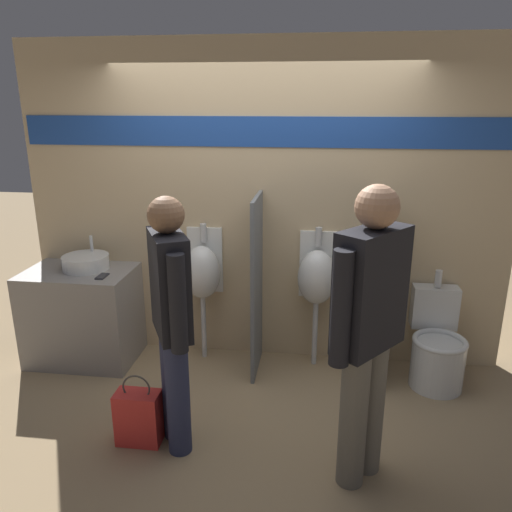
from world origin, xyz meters
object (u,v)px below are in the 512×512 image
at_px(cell_phone, 102,276).
at_px(shopping_bag, 139,417).
at_px(urinal_near_counter, 202,272).
at_px(toilet, 437,349).
at_px(person_in_vest, 368,327).
at_px(person_with_lanyard, 171,316).
at_px(urinal_far, 317,277).
at_px(sink_basin, 86,262).

bearing_deg(cell_phone, shopping_bag, -56.90).
bearing_deg(urinal_near_counter, toilet, -5.42).
xyz_separation_m(person_in_vest, person_with_lanyard, (-1.19, 0.15, -0.07)).
bearing_deg(urinal_far, urinal_near_counter, 180.00).
distance_m(urinal_near_counter, shopping_bag, 1.38).
bearing_deg(shopping_bag, urinal_far, 46.86).
bearing_deg(urinal_far, person_in_vest, -77.50).
bearing_deg(cell_phone, urinal_far, 9.46).
height_order(cell_phone, shopping_bag, cell_phone).
relative_size(sink_basin, urinal_far, 0.32).
xyz_separation_m(urinal_near_counter, person_in_vest, (1.28, -1.34, 0.19)).
distance_m(urinal_near_counter, person_with_lanyard, 1.21).
xyz_separation_m(urinal_near_counter, urinal_far, (0.98, 0.00, 0.00)).
bearing_deg(person_in_vest, shopping_bag, 124.64).
bearing_deg(person_with_lanyard, shopping_bag, 68.63).
height_order(cell_phone, toilet, toilet).
relative_size(cell_phone, toilet, 0.16).
xyz_separation_m(sink_basin, toilet, (2.96, -0.08, -0.59)).
xyz_separation_m(toilet, shopping_bag, (-2.13, -1.04, -0.10)).
xyz_separation_m(person_with_lanyard, shopping_bag, (-0.26, -0.03, -0.74)).
relative_size(toilet, person_with_lanyard, 0.53).
height_order(cell_phone, urinal_near_counter, urinal_near_counter).
distance_m(sink_basin, cell_phone, 0.29).
height_order(cell_phone, person_with_lanyard, person_with_lanyard).
bearing_deg(toilet, shopping_bag, -154.01).
relative_size(sink_basin, person_in_vest, 0.22).
distance_m(sink_basin, urinal_near_counter, 1.00).
distance_m(urinal_near_counter, toilet, 2.04).
height_order(cell_phone, urinal_far, urinal_far).
bearing_deg(cell_phone, sink_basin, 140.50).
relative_size(cell_phone, shopping_bag, 0.28).
xyz_separation_m(cell_phone, urinal_near_counter, (0.77, 0.29, -0.03)).
xyz_separation_m(sink_basin, person_with_lanyard, (1.09, -1.09, 0.05)).
xyz_separation_m(urinal_far, person_in_vest, (0.30, -1.34, 0.19)).
xyz_separation_m(sink_basin, shopping_bag, (0.83, -1.12, -0.69)).
bearing_deg(shopping_bag, person_with_lanyard, 5.75).
bearing_deg(urinal_far, toilet, -10.74).
distance_m(cell_phone, toilet, 2.79).
bearing_deg(person_in_vest, cell_phone, 102.27).
height_order(sink_basin, toilet, sink_basin).
xyz_separation_m(urinal_far, toilet, (0.98, -0.19, -0.51)).
height_order(urinal_far, toilet, urinal_far).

